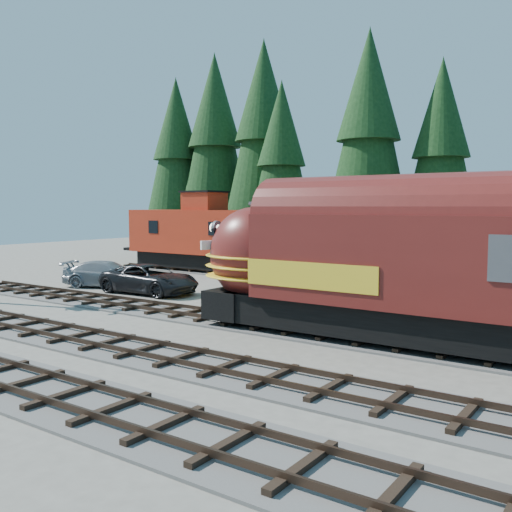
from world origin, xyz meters
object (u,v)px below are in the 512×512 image
Objects in this scene: caboose at (194,235)px; pickup_truck_a at (150,279)px; depot at (397,250)px; locomotive at (392,271)px; pickup_truck_b at (107,274)px.

pickup_truck_a is at bearing -61.81° from caboose.
depot is 0.74× the size of locomotive.
caboose reaches higher than pickup_truck_a.
depot is 1.15× the size of caboose.
pickup_truck_b is at bearing 168.41° from locomotive.
caboose is 11.74m from pickup_truck_a.
pickup_truck_b is at bearing 82.51° from pickup_truck_a.
pickup_truck_b is at bearing -172.62° from depot.
caboose is at bearing 158.79° from depot.
caboose is 1.82× the size of pickup_truck_a.
locomotive is 3.09× the size of pickup_truck_b.
caboose is (-19.33, 7.50, -0.13)m from depot.
depot is 2.10× the size of pickup_truck_a.
caboose is at bearing -16.25° from pickup_truck_b.
pickup_truck_b is (-17.98, -2.33, -2.15)m from depot.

